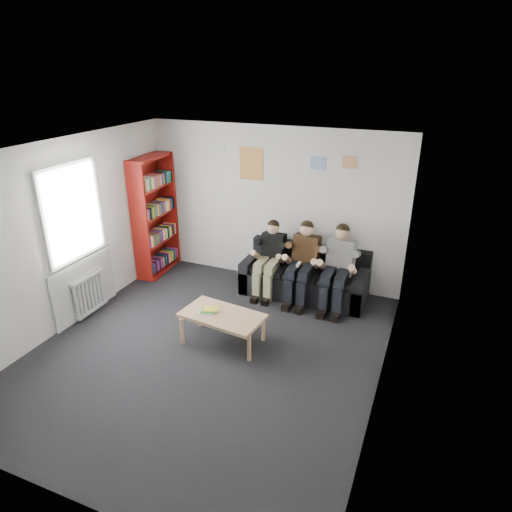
{
  "coord_description": "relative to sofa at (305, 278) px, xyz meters",
  "views": [
    {
      "loc": [
        2.58,
        -4.55,
        3.66
      ],
      "look_at": [
        0.17,
        1.3,
        0.93
      ],
      "focal_mm": 32.0,
      "sensor_mm": 36.0,
      "label": 1
    }
  ],
  "objects": [
    {
      "name": "poster_blue",
      "position": [
        0.02,
        0.38,
        1.86
      ],
      "size": [
        0.25,
        0.01,
        0.2
      ],
      "primitive_type": "cube",
      "color": "#468BEF",
      "rests_on": "room_shell"
    },
    {
      "name": "window",
      "position": [
        -2.95,
        -1.91,
        0.74
      ],
      "size": [
        0.05,
        1.3,
        2.36
      ],
      "color": "white",
      "rests_on": "room_shell"
    },
    {
      "name": "person_middle",
      "position": [
        0.0,
        -0.2,
        0.36
      ],
      "size": [
        0.41,
        0.89,
        1.31
      ],
      "rotation": [
        0.0,
        0.0,
        -0.04
      ],
      "color": "#50331A",
      "rests_on": "sofa"
    },
    {
      "name": "person_right",
      "position": [
        0.57,
        -0.2,
        0.37
      ],
      "size": [
        0.42,
        0.91,
        1.33
      ],
      "rotation": [
        0.0,
        0.0,
        -0.06
      ],
      "color": "silver",
      "rests_on": "sofa"
    },
    {
      "name": "person_left",
      "position": [
        -0.57,
        -0.19,
        0.34
      ],
      "size": [
        0.38,
        0.82,
        1.25
      ],
      "rotation": [
        0.0,
        0.0,
        -0.0
      ],
      "color": "black",
      "rests_on": "sofa"
    },
    {
      "name": "room_shell",
      "position": [
        -0.73,
        -2.11,
        1.06
      ],
      "size": [
        5.0,
        5.0,
        5.0
      ],
      "color": "black",
      "rests_on": "ground"
    },
    {
      "name": "bookshelf",
      "position": [
        -2.79,
        -0.14,
        0.79
      ],
      "size": [
        0.32,
        0.97,
        2.15
      ],
      "rotation": [
        0.0,
        0.0,
        0.08
      ],
      "color": "maroon",
      "rests_on": "ground"
    },
    {
      "name": "poster_pink",
      "position": [
        0.52,
        0.38,
        1.91
      ],
      "size": [
        0.22,
        0.01,
        0.18
      ],
      "primitive_type": "cube",
      "color": "#B83972",
      "rests_on": "room_shell"
    },
    {
      "name": "poster_large",
      "position": [
        -1.13,
        0.38,
        1.76
      ],
      "size": [
        0.42,
        0.01,
        0.55
      ],
      "primitive_type": "cube",
      "color": "#EAC052",
      "rests_on": "room_shell"
    },
    {
      "name": "coffee_table",
      "position": [
        -0.63,
        -1.83,
        0.11
      ],
      "size": [
        1.12,
        0.62,
        0.45
      ],
      "rotation": [
        0.0,
        0.0,
        -0.13
      ],
      "color": "#DBBD7E",
      "rests_on": "ground"
    },
    {
      "name": "poster_sign",
      "position": [
        -1.73,
        0.38,
        1.96
      ],
      "size": [
        0.2,
        0.01,
        0.14
      ],
      "primitive_type": "cube",
      "color": "white",
      "rests_on": "room_shell"
    },
    {
      "name": "game_cases",
      "position": [
        -0.84,
        -1.85,
        0.19
      ],
      "size": [
        0.24,
        0.21,
        0.05
      ],
      "rotation": [
        0.0,
        0.0,
        0.22
      ],
      "color": "silver",
      "rests_on": "coffee_table"
    },
    {
      "name": "sofa",
      "position": [
        0.0,
        0.0,
        0.0
      ],
      "size": [
        2.05,
        0.84,
        0.79
      ],
      "color": "black",
      "rests_on": "ground"
    },
    {
      "name": "radiator",
      "position": [
        -2.88,
        -1.91,
        0.06
      ],
      "size": [
        0.1,
        0.64,
        0.6
      ],
      "color": "silver",
      "rests_on": "ground"
    }
  ]
}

